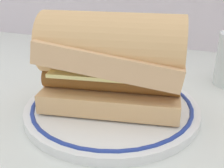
# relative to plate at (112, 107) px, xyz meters

# --- Properties ---
(ground_plane) EXTENTS (1.50, 1.50, 0.00)m
(ground_plane) POSITION_rel_plate_xyz_m (-0.01, 0.01, -0.01)
(ground_plane) COLOR silver
(plate) EXTENTS (0.25, 0.25, 0.01)m
(plate) POSITION_rel_plate_xyz_m (0.00, 0.00, 0.00)
(plate) COLOR white
(plate) RESTS_ON ground_plane
(sausage_sandwich) EXTENTS (0.21, 0.13, 0.13)m
(sausage_sandwich) POSITION_rel_plate_xyz_m (-0.00, -0.00, 0.07)
(sausage_sandwich) COLOR #E3AE70
(sausage_sandwich) RESTS_ON plate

